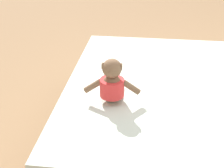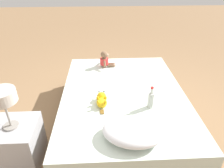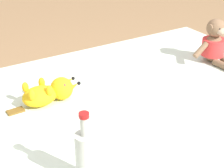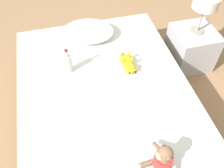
{
  "view_description": "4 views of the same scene",
  "coord_description": "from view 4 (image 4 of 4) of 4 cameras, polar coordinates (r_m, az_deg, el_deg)",
  "views": [
    {
      "loc": [
        1.62,
        -0.53,
        1.34
      ],
      "look_at": [
        0.21,
        -0.71,
        0.56
      ],
      "focal_mm": 52.69,
      "sensor_mm": 36.0,
      "label": 1
    },
    {
      "loc": [
        0.24,
        2.03,
        1.8
      ],
      "look_at": [
        0.13,
        -0.08,
        0.53
      ],
      "focal_mm": 32.84,
      "sensor_mm": 36.0,
      "label": 2
    },
    {
      "loc": [
        -1.03,
        0.69,
        1.25
      ],
      "look_at": [
        0.09,
        0.0,
        0.57
      ],
      "focal_mm": 57.72,
      "sensor_mm": 36.0,
      "label": 3
    },
    {
      "loc": [
        -0.26,
        -1.22,
        2.04
      ],
      "look_at": [
        0.06,
        -0.01,
        0.54
      ],
      "focal_mm": 38.53,
      "sensor_mm": 36.0,
      "label": 4
    }
  ],
  "objects": [
    {
      "name": "bedside_lamp",
      "position": [
        2.55,
        21.37,
        17.35
      ],
      "size": [
        0.25,
        0.25,
        0.4
      ],
      "color": "gray",
      "rests_on": "nightstand"
    },
    {
      "name": "ground_plane",
      "position": [
        2.39,
        -1.35,
        -8.56
      ],
      "size": [
        16.0,
        16.0,
        0.0
      ],
      "primitive_type": "plane",
      "color": "#93704C"
    },
    {
      "name": "bed",
      "position": [
        2.2,
        -1.45,
        -5.45
      ],
      "size": [
        1.48,
        2.02,
        0.46
      ],
      "color": "brown",
      "rests_on": "ground_plane"
    },
    {
      "name": "pillow",
      "position": [
        2.48,
        -5.56,
        12.38
      ],
      "size": [
        0.59,
        0.49,
        0.14
      ],
      "color": "white",
      "rests_on": "bed"
    },
    {
      "name": "plush_monkey",
      "position": [
        1.63,
        11.72,
        -17.19
      ],
      "size": [
        0.23,
        0.29,
        0.24
      ],
      "color": "brown",
      "rests_on": "bed"
    },
    {
      "name": "plush_yellow_creature",
      "position": [
        2.16,
        3.78,
        4.82
      ],
      "size": [
        0.11,
        0.33,
        0.1
      ],
      "color": "yellow",
      "rests_on": "bed"
    },
    {
      "name": "nightstand",
      "position": [
        2.86,
        18.22,
        8.06
      ],
      "size": [
        0.44,
        0.44,
        0.46
      ],
      "color": "#B2B2B7",
      "rests_on": "ground_plane"
    },
    {
      "name": "glass_bottle",
      "position": [
        2.12,
        -10.28,
        4.9
      ],
      "size": [
        0.06,
        0.06,
        0.25
      ],
      "color": "#B7BCB2",
      "rests_on": "bed"
    }
  ]
}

